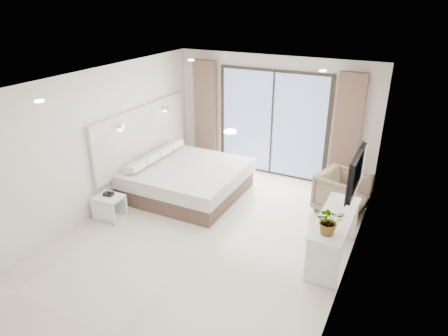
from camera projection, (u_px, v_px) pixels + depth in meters
The scene contains 8 objects.
ground at pixel (207, 238), 6.90m from camera, with size 6.20×6.20×0.00m, color beige.
room_shell at pixel (220, 135), 7.07m from camera, with size 4.62×6.22×2.72m.
bed at pixel (187, 179), 8.32m from camera, with size 2.22×2.11×0.76m.
nightstand at pixel (110, 207), 7.43m from camera, with size 0.51×0.43×0.45m.
phone at pixel (108, 194), 7.37m from camera, with size 0.17×0.13×0.06m, color black.
console_desk at pixel (335, 228), 6.17m from camera, with size 0.50×1.59×0.77m.
plant at pixel (329, 224), 5.58m from camera, with size 0.38×0.42×0.33m, color #33662D.
armchair at pixel (342, 191), 7.60m from camera, with size 0.84×0.79×0.87m, color #8B795B.
Camera 1 is at (2.87, -5.07, 3.90)m, focal length 32.00 mm.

